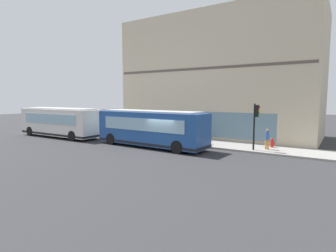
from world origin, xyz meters
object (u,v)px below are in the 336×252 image
(newspaper_vending_box, at_px, (205,136))
(pedestrian_walking_along_curb, at_px, (267,138))
(city_bus_far_down_street, at_px, (60,122))
(fire_hydrant, at_px, (272,143))
(pedestrian_by_light_pole, at_px, (203,133))
(traffic_light_near_corner, at_px, (256,118))
(pedestrian_near_building_entrance, at_px, (186,130))
(city_bus_nearside, at_px, (151,129))

(newspaper_vending_box, bearing_deg, pedestrian_walking_along_curb, -101.61)
(city_bus_far_down_street, relative_size, newspaper_vending_box, 11.19)
(fire_hydrant, bearing_deg, pedestrian_by_light_pole, 105.90)
(city_bus_far_down_street, relative_size, pedestrian_walking_along_curb, 6.36)
(traffic_light_near_corner, distance_m, fire_hydrant, 3.02)
(city_bus_far_down_street, height_order, traffic_light_near_corner, traffic_light_near_corner)
(traffic_light_near_corner, relative_size, fire_hydrant, 4.80)
(traffic_light_near_corner, distance_m, newspaper_vending_box, 5.95)
(pedestrian_near_building_entrance, bearing_deg, newspaper_vending_box, -55.23)
(traffic_light_near_corner, relative_size, pedestrian_walking_along_curb, 2.24)
(traffic_light_near_corner, xyz_separation_m, pedestrian_walking_along_curb, (0.86, -0.67, -1.57))
(city_bus_nearside, height_order, traffic_light_near_corner, traffic_light_near_corner)
(city_bus_nearside, height_order, city_bus_far_down_street, same)
(pedestrian_by_light_pole, bearing_deg, pedestrian_near_building_entrance, 73.89)
(city_bus_far_down_street, bearing_deg, newspaper_vending_box, -70.33)
(city_bus_far_down_street, xyz_separation_m, fire_hydrant, (5.06, -20.38, -1.04))
(fire_hydrant, distance_m, pedestrian_near_building_entrance, 7.58)
(traffic_light_near_corner, bearing_deg, pedestrian_walking_along_curb, -37.82)
(traffic_light_near_corner, height_order, fire_hydrant, traffic_light_near_corner)
(pedestrian_near_building_entrance, bearing_deg, city_bus_far_down_street, 107.68)
(traffic_light_near_corner, distance_m, pedestrian_walking_along_curb, 1.92)
(city_bus_far_down_street, bearing_deg, pedestrian_by_light_pole, -76.79)
(pedestrian_by_light_pole, height_order, pedestrian_walking_along_curb, pedestrian_by_light_pole)
(pedestrian_walking_along_curb, xyz_separation_m, newspaper_vending_box, (1.21, 5.87, -0.45))
(traffic_light_near_corner, xyz_separation_m, pedestrian_near_building_entrance, (1.04, 6.68, -1.50))
(newspaper_vending_box, bearing_deg, pedestrian_near_building_entrance, 124.77)
(city_bus_far_down_street, relative_size, traffic_light_near_corner, 2.84)
(city_bus_far_down_street, bearing_deg, fire_hydrant, -76.07)
(city_bus_nearside, bearing_deg, pedestrian_near_building_entrance, -20.71)
(pedestrian_by_light_pole, relative_size, pedestrian_near_building_entrance, 0.98)
(pedestrian_by_light_pole, xyz_separation_m, pedestrian_near_building_entrance, (0.60, 2.07, 0.02))
(fire_hydrant, xyz_separation_m, newspaper_vending_box, (0.08, 6.02, 0.09))
(pedestrian_walking_along_curb, relative_size, pedestrian_near_building_entrance, 0.93)
(pedestrian_near_building_entrance, relative_size, newspaper_vending_box, 1.88)
(city_bus_nearside, bearing_deg, newspaper_vending_box, -31.59)
(city_bus_far_down_street, height_order, pedestrian_walking_along_curb, city_bus_far_down_street)
(traffic_light_near_corner, bearing_deg, city_bus_far_down_street, 98.90)
(pedestrian_walking_along_curb, distance_m, newspaper_vending_box, 6.01)
(city_bus_nearside, distance_m, pedestrian_by_light_pole, 4.56)
(city_bus_far_down_street, height_order, newspaper_vending_box, city_bus_far_down_street)
(city_bus_far_down_street, distance_m, pedestrian_walking_along_curb, 20.63)
(fire_hydrant, xyz_separation_m, pedestrian_walking_along_curb, (-1.13, 0.14, 0.54))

